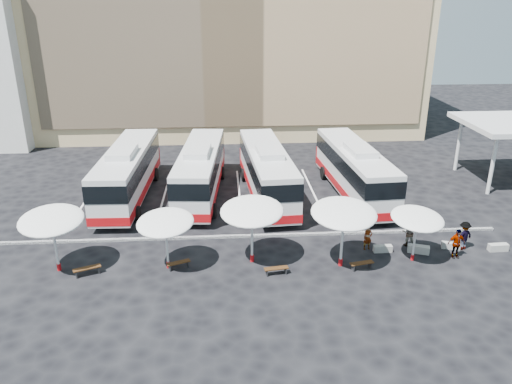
{
  "coord_description": "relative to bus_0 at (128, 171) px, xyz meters",
  "views": [
    {
      "loc": [
        -1.15,
        -29.08,
        14.77
      ],
      "look_at": [
        1.0,
        3.0,
        2.2
      ],
      "focal_mm": 35.0,
      "sensor_mm": 36.0,
      "label": 1
    }
  ],
  "objects": [
    {
      "name": "passenger_1",
      "position": [
        19.06,
        -9.52,
        -1.28
      ],
      "size": [
        1.07,
        0.95,
        1.84
      ],
      "primitive_type": "imported",
      "rotation": [
        0.0,
        0.0,
        2.82
      ],
      "color": "black",
      "rests_on": "ground"
    },
    {
      "name": "bus_1",
      "position": [
        5.61,
        0.14,
        -0.05
      ],
      "size": [
        3.85,
        13.45,
        4.21
      ],
      "rotation": [
        0.0,
        0.0,
        -0.08
      ],
      "color": "silver",
      "rests_on": "ground"
    },
    {
      "name": "wood_bench_3",
      "position": [
        15.33,
        -12.23,
        -1.87
      ],
      "size": [
        1.46,
        0.67,
        0.43
      ],
      "rotation": [
        0.0,
        0.0,
        0.22
      ],
      "color": "#321B0B",
      "rests_on": "ground"
    },
    {
      "name": "ground",
      "position": [
        8.65,
        -8.11,
        -2.2
      ],
      "size": [
        120.0,
        120.0,
        0.0
      ],
      "primitive_type": "plane",
      "color": "black",
      "rests_on": "ground"
    },
    {
      "name": "sunshade_4",
      "position": [
        18.66,
        -11.38,
        0.54
      ],
      "size": [
        3.73,
        3.76,
        3.22
      ],
      "rotation": [
        0.0,
        0.0,
        0.24
      ],
      "color": "silver",
      "rests_on": "ground"
    },
    {
      "name": "conc_bench_1",
      "position": [
        19.37,
        -10.5,
        -1.96
      ],
      "size": [
        1.37,
        0.86,
        0.49
      ],
      "primitive_type": "cube",
      "rotation": [
        0.0,
        0.0,
        -0.36
      ],
      "color": "gray",
      "rests_on": "ground"
    },
    {
      "name": "wood_bench_2",
      "position": [
        10.31,
        -12.49,
        -1.87
      ],
      "size": [
        1.43,
        0.58,
        0.43
      ],
      "rotation": [
        0.0,
        0.0,
        0.15
      ],
      "color": "#321B0B",
      "rests_on": "ground"
    },
    {
      "name": "sunshade_0",
      "position": [
        -2.21,
        -11.19,
        0.97
      ],
      "size": [
        4.01,
        4.05,
        3.74
      ],
      "rotation": [
        0.0,
        0.0,
        0.13
      ],
      "color": "silver",
      "rests_on": "ground"
    },
    {
      "name": "bay_lines",
      "position": [
        8.65,
        -0.11,
        -2.2
      ],
      "size": [
        24.15,
        12.0,
        0.01
      ],
      "color": "white",
      "rests_on": "ground"
    },
    {
      "name": "sunshade_1",
      "position": [
        4.08,
        -11.31,
        0.7
      ],
      "size": [
        3.87,
        3.91,
        3.41
      ],
      "rotation": [
        0.0,
        0.0,
        -0.21
      ],
      "color": "silver",
      "rests_on": "ground"
    },
    {
      "name": "passenger_3",
      "position": [
        22.3,
        -10.19,
        -1.27
      ],
      "size": [
        1.36,
        1.05,
        1.86
      ],
      "primitive_type": "imported",
      "rotation": [
        0.0,
        0.0,
        3.48
      ],
      "color": "black",
      "rests_on": "ground"
    },
    {
      "name": "curb_divider",
      "position": [
        8.65,
        -7.61,
        -2.13
      ],
      "size": [
        34.0,
        0.25,
        0.15
      ],
      "primitive_type": "cube",
      "color": "black",
      "rests_on": "ground"
    },
    {
      "name": "conc_bench_2",
      "position": [
        21.61,
        -10.09,
        -1.99
      ],
      "size": [
        1.16,
        0.65,
        0.41
      ],
      "primitive_type": "cube",
      "rotation": [
        0.0,
        0.0,
        -0.28
      ],
      "color": "gray",
      "rests_on": "ground"
    },
    {
      "name": "passenger_0",
      "position": [
        16.32,
        -9.8,
        -1.39
      ],
      "size": [
        0.66,
        0.51,
        1.62
      ],
      "primitive_type": "imported",
      "rotation": [
        0.0,
        0.0,
        0.23
      ],
      "color": "black",
      "rests_on": "ground"
    },
    {
      "name": "bus_3",
      "position": [
        17.72,
        -0.5,
        -0.03
      ],
      "size": [
        3.71,
        13.55,
        4.25
      ],
      "rotation": [
        0.0,
        0.0,
        0.06
      ],
      "color": "silver",
      "rests_on": "ground"
    },
    {
      "name": "conc_bench_0",
      "position": [
        17.2,
        -10.23,
        -1.99
      ],
      "size": [
        1.15,
        0.39,
        0.43
      ],
      "primitive_type": "cube",
      "rotation": [
        0.0,
        0.0,
        0.01
      ],
      "color": "gray",
      "rests_on": "ground"
    },
    {
      "name": "sunshade_3",
      "position": [
        14.2,
        -11.73,
        1.15
      ],
      "size": [
        3.86,
        3.91,
        3.94
      ],
      "rotation": [
        0.0,
        0.0,
        0.03
      ],
      "color": "silver",
      "rests_on": "ground"
    },
    {
      "name": "conc_bench_3",
      "position": [
        24.44,
        -10.56,
        -1.97
      ],
      "size": [
        1.22,
        0.45,
        0.45
      ],
      "primitive_type": "cube",
      "rotation": [
        0.0,
        0.0,
        0.04
      ],
      "color": "gray",
      "rests_on": "ground"
    },
    {
      "name": "bus_2",
      "position": [
        10.8,
        -0.5,
        -0.02
      ],
      "size": [
        3.78,
        13.59,
        4.26
      ],
      "rotation": [
        0.0,
        0.0,
        0.07
      ],
      "color": "silver",
      "rests_on": "ground"
    },
    {
      "name": "wood_bench_1",
      "position": [
        4.7,
        -11.44,
        -1.88
      ],
      "size": [
        1.4,
        0.84,
        0.42
      ],
      "rotation": [
        0.0,
        0.0,
        0.38
      ],
      "color": "#321B0B",
      "rests_on": "ground"
    },
    {
      "name": "bus_0",
      "position": [
        0.0,
        0.0,
        0.0
      ],
      "size": [
        3.51,
        13.67,
        4.31
      ],
      "rotation": [
        0.0,
        0.0,
        -0.03
      ],
      "color": "silver",
      "rests_on": "ground"
    },
    {
      "name": "sandstone_building",
      "position": [
        8.65,
        23.76,
        10.43
      ],
      "size": [
        42.0,
        18.25,
        29.6
      ],
      "color": "tan",
      "rests_on": "ground"
    },
    {
      "name": "wood_bench_0",
      "position": [
        -0.44,
        -11.83,
        -1.84
      ],
      "size": [
        1.57,
        0.97,
        0.47
      ],
      "rotation": [
        0.0,
        0.0,
        0.4
      ],
      "color": "#321B0B",
      "rests_on": "ground"
    },
    {
      "name": "sunshade_2",
      "position": [
        9.02,
        -10.89,
        1.08
      ],
      "size": [
        4.44,
        4.48,
        3.86
      ],
      "rotation": [
        0.0,
        0.0,
        -0.23
      ],
      "color": "silver",
      "rests_on": "ground"
    },
    {
      "name": "passenger_2",
      "position": [
        21.36,
        -11.21,
        -1.26
      ],
      "size": [
        1.14,
        0.54,
        1.89
      ],
      "primitive_type": "imported",
      "rotation": [
        0.0,
        0.0,
        0.08
      ],
      "color": "black",
      "rests_on": "ground"
    }
  ]
}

